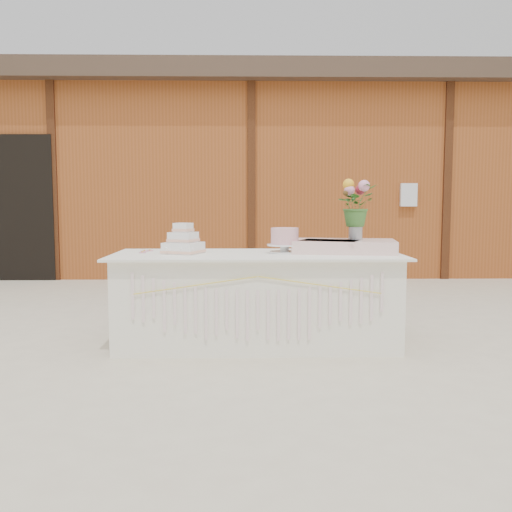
{
  "coord_description": "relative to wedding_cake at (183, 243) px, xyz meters",
  "views": [
    {
      "loc": [
        -0.09,
        -4.74,
        1.21
      ],
      "look_at": [
        0.0,
        0.3,
        0.72
      ],
      "focal_mm": 40.0,
      "sensor_mm": 36.0,
      "label": 1
    }
  ],
  "objects": [
    {
      "name": "loose_flowers",
      "position": [
        -0.33,
        0.1,
        -0.08
      ],
      "size": [
        0.13,
        0.3,
        0.02
      ],
      "primitive_type": null,
      "rotation": [
        0.0,
        0.0,
        0.02
      ],
      "color": "pink",
      "rests_on": "cake_table"
    },
    {
      "name": "wedding_cake",
      "position": [
        0.0,
        0.0,
        0.0
      ],
      "size": [
        0.37,
        0.37,
        0.26
      ],
      "rotation": [
        0.0,
        0.0,
        -0.38
      ],
      "color": "white",
      "rests_on": "cake_table"
    },
    {
      "name": "satin_runner",
      "position": [
        1.36,
        0.06,
        -0.03
      ],
      "size": [
        0.92,
        0.62,
        0.11
      ],
      "primitive_type": "cube",
      "rotation": [
        0.0,
        0.0,
        -0.15
      ],
      "color": "#FFD1CD",
      "rests_on": "cake_table"
    },
    {
      "name": "cake_table",
      "position": [
        0.61,
        -0.02,
        -0.47
      ],
      "size": [
        2.4,
        1.0,
        0.77
      ],
      "color": "white",
      "rests_on": "ground"
    },
    {
      "name": "barn",
      "position": [
        0.6,
        5.98,
        0.82
      ],
      "size": [
        12.6,
        4.6,
        3.3
      ],
      "color": "brown",
      "rests_on": "ground"
    },
    {
      "name": "pink_cake_stand",
      "position": [
        0.85,
        0.01,
        0.03
      ],
      "size": [
        0.3,
        0.3,
        0.21
      ],
      "color": "white",
      "rests_on": "cake_table"
    },
    {
      "name": "bouquet",
      "position": [
        1.46,
        0.1,
        0.36
      ],
      "size": [
        0.43,
        0.42,
        0.36
      ],
      "primitive_type": "imported",
      "rotation": [
        0.0,
        0.0,
        0.69
      ],
      "color": "#3C702D",
      "rests_on": "flower_vase"
    },
    {
      "name": "ground",
      "position": [
        0.61,
        -0.02,
        -0.86
      ],
      "size": [
        80.0,
        80.0,
        0.0
      ],
      "primitive_type": "plane",
      "color": "beige",
      "rests_on": "ground"
    },
    {
      "name": "flower_vase",
      "position": [
        1.46,
        0.1,
        0.1
      ],
      "size": [
        0.12,
        0.12,
        0.16
      ],
      "primitive_type": "cylinder",
      "color": "#BBBBC0",
      "rests_on": "satin_runner"
    }
  ]
}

